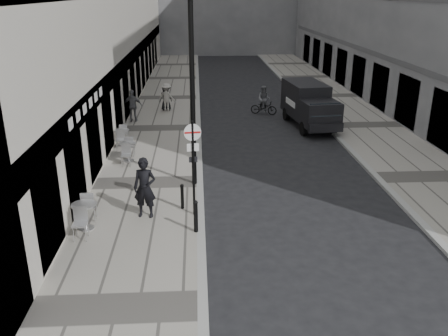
{
  "coord_description": "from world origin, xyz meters",
  "views": [
    {
      "loc": [
        -0.03,
        -6.54,
        7.02
      ],
      "look_at": [
        0.82,
        8.34,
        1.4
      ],
      "focal_mm": 38.0,
      "sensor_mm": 36.0,
      "label": 1
    }
  ],
  "objects_px": {
    "sign_post": "(193,156)",
    "cyclist": "(264,103)",
    "lamppost": "(192,81)",
    "walking_man": "(145,188)",
    "panel_van": "(309,103)"
  },
  "relations": [
    {
      "from": "lamppost",
      "to": "panel_van",
      "type": "distance_m",
      "value": 10.62
    },
    {
      "from": "sign_post",
      "to": "lamppost",
      "type": "height_order",
      "value": "lamppost"
    },
    {
      "from": "sign_post",
      "to": "cyclist",
      "type": "height_order",
      "value": "sign_post"
    },
    {
      "from": "sign_post",
      "to": "walking_man",
      "type": "bearing_deg",
      "value": 175.33
    },
    {
      "from": "walking_man",
      "to": "cyclist",
      "type": "relative_size",
      "value": 1.16
    },
    {
      "from": "walking_man",
      "to": "sign_post",
      "type": "bearing_deg",
      "value": 11.15
    },
    {
      "from": "walking_man",
      "to": "cyclist",
      "type": "distance_m",
      "value": 14.77
    },
    {
      "from": "lamppost",
      "to": "cyclist",
      "type": "xyz_separation_m",
      "value": [
        4.13,
        10.92,
        -3.36
      ]
    },
    {
      "from": "lamppost",
      "to": "cyclist",
      "type": "bearing_deg",
      "value": 69.29
    },
    {
      "from": "walking_man",
      "to": "cyclist",
      "type": "height_order",
      "value": "walking_man"
    },
    {
      "from": "sign_post",
      "to": "cyclist",
      "type": "xyz_separation_m",
      "value": [
        4.13,
        13.57,
        -1.48
      ]
    },
    {
      "from": "lamppost",
      "to": "panel_van",
      "type": "xyz_separation_m",
      "value": [
        6.18,
        8.19,
        -2.73
      ]
    },
    {
      "from": "sign_post",
      "to": "cyclist",
      "type": "distance_m",
      "value": 14.26
    },
    {
      "from": "walking_man",
      "to": "lamppost",
      "type": "distance_m",
      "value": 4.27
    },
    {
      "from": "lamppost",
      "to": "cyclist",
      "type": "height_order",
      "value": "lamppost"
    }
  ]
}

